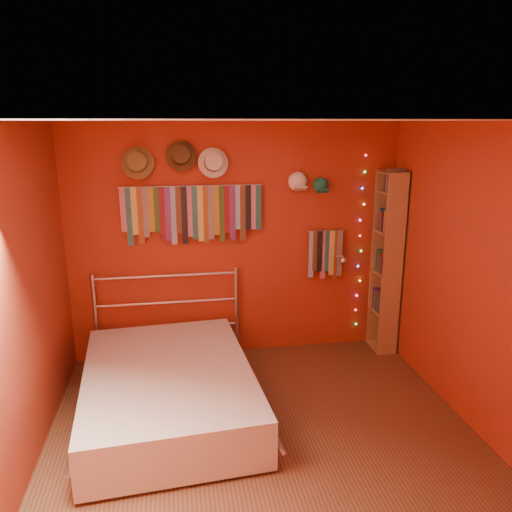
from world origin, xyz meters
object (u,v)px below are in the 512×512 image
bed (169,389)px  tie_rack (192,211)px  bookshelf (390,262)px  reading_lamp (342,260)px

bed → tie_rack: bearing=70.3°
bookshelf → bed: (-2.42, -0.92, -0.79)m
bed → reading_lamp: bearing=21.4°
reading_lamp → bed: 2.22m
tie_rack → bookshelf: size_ratio=0.72×
bookshelf → reading_lamp: bearing=-176.3°
tie_rack → bed: size_ratio=0.69×
tie_rack → reading_lamp: tie_rack is taller
tie_rack → reading_lamp: 1.65m
tie_rack → bed: (-0.30, -1.08, -1.38)m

